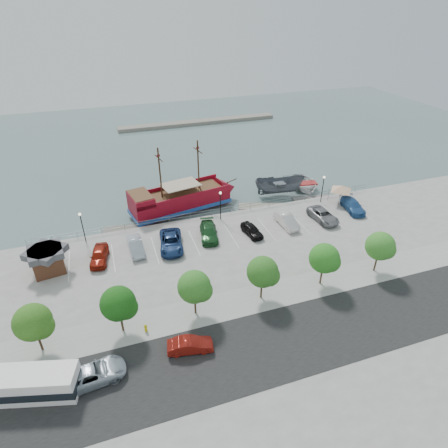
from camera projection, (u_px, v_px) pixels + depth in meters
name	position (u px, v px, depth m)	size (l,w,h in m)	color
ground	(236.00, 250.00, 47.72)	(160.00, 160.00, 0.00)	#536965
land_slab	(325.00, 388.00, 30.53)	(100.00, 58.00, 1.20)	gray
street	(297.00, 338.00, 34.26)	(100.00, 8.00, 0.04)	black
sidewalk	(270.00, 295.00, 39.10)	(100.00, 4.00, 0.05)	#979794
seawall_railing	(218.00, 212.00, 53.23)	(50.00, 0.06, 1.00)	slate
far_shore	(198.00, 122.00, 94.69)	(40.00, 3.00, 0.80)	gray
pirate_ship	(188.00, 198.00, 56.13)	(17.53, 7.91, 10.88)	maroon
patrol_boat	(279.00, 187.00, 59.99)	(2.98, 7.91, 3.06)	#525760
speedboat	(304.00, 185.00, 62.39)	(5.06, 7.08, 1.47)	silver
dock_west	(129.00, 229.00, 51.65)	(6.76, 1.93, 0.39)	slate
dock_mid	(262.00, 207.00, 57.10)	(7.01, 2.00, 0.40)	gray
dock_east	(313.00, 199.00, 59.50)	(6.38, 1.82, 0.36)	slate
shed	(47.00, 259.00, 41.87)	(4.08, 4.08, 2.94)	#552E1D
canopy_tent	(342.00, 186.00, 55.26)	(4.24, 4.24, 3.22)	slate
street_van	(93.00, 374.00, 30.13)	(2.44, 5.29, 1.47)	#A0ADB9
street_sedan	(190.00, 345.00, 32.72)	(1.40, 4.02, 1.33)	maroon
shuttle_bus	(33.00, 384.00, 28.85)	(7.27, 4.12, 2.42)	white
fire_hydrant	(146.00, 328.00, 34.70)	(0.28, 0.28, 0.82)	#BFAC06
lamp_post_left	(82.00, 222.00, 46.02)	(0.36, 0.36, 4.28)	black
lamp_post_mid	(220.00, 201.00, 50.92)	(0.36, 0.36, 4.28)	black
lamp_post_right	(323.00, 184.00, 55.27)	(0.36, 0.36, 4.28)	black
tree_a	(35.00, 323.00, 31.38)	(3.30, 3.20, 5.00)	#473321
tree_b	(120.00, 304.00, 33.29)	(3.30, 3.20, 5.00)	#473321
tree_c	(196.00, 288.00, 35.19)	(3.30, 3.20, 5.00)	#473321
tree_d	(264.00, 273.00, 37.10)	(3.30, 3.20, 5.00)	#473321
tree_e	(326.00, 259.00, 39.00)	(3.30, 3.20, 5.00)	#473321
tree_f	(382.00, 247.00, 40.91)	(3.30, 3.20, 5.00)	#473321
parked_car_a	(99.00, 255.00, 43.81)	(1.86, 4.62, 1.57)	maroon
parked_car_b	(136.00, 246.00, 45.50)	(1.63, 4.67, 1.54)	#ACB4C1
parked_car_c	(171.00, 242.00, 46.12)	(2.71, 5.88, 1.64)	navy
parked_car_d	(209.00, 232.00, 48.17)	(2.13, 5.23, 1.52)	#1D5024
parked_car_e	(252.00, 230.00, 48.71)	(1.61, 3.99, 1.36)	black
parked_car_f	(286.00, 220.00, 50.64)	(1.67, 4.78, 1.57)	white
parked_car_g	(323.00, 216.00, 51.84)	(2.44, 5.29, 1.47)	gray
parked_car_h	(353.00, 206.00, 54.22)	(2.12, 5.22, 1.51)	#2B5A97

